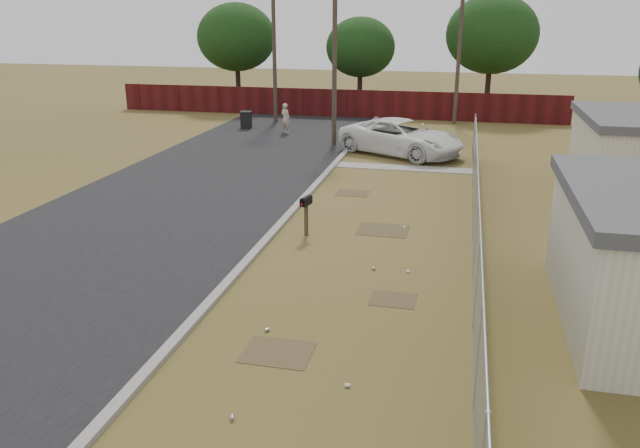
% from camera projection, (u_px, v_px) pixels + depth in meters
% --- Properties ---
extents(ground, '(120.00, 120.00, 0.00)m').
position_uv_depth(ground, '(358.00, 264.00, 17.14)').
color(ground, brown).
rests_on(ground, ground).
extents(street, '(15.10, 60.00, 0.12)m').
position_uv_depth(street, '(231.00, 178.00, 26.00)').
color(street, black).
rests_on(street, ground).
extents(chainlink_fence, '(0.10, 27.06, 2.02)m').
position_uv_depth(chainlink_fence, '(476.00, 234.00, 17.17)').
color(chainlink_fence, '#94969C').
rests_on(chainlink_fence, ground).
extents(privacy_fence, '(30.00, 0.12, 1.80)m').
position_uv_depth(privacy_fence, '(332.00, 103.00, 41.20)').
color(privacy_fence, '#480F13').
rests_on(privacy_fence, ground).
extents(utility_poles, '(12.60, 8.24, 9.00)m').
position_uv_depth(utility_poles, '(357.00, 47.00, 35.48)').
color(utility_poles, '#453B2E').
rests_on(utility_poles, ground).
extents(horizon_trees, '(33.32, 31.94, 7.78)m').
position_uv_depth(horizon_trees, '(440.00, 47.00, 37.21)').
color(horizon_trees, '#322116').
rests_on(horizon_trees, ground).
extents(mailbox, '(0.30, 0.56, 1.27)m').
position_uv_depth(mailbox, '(306.00, 204.00, 19.05)').
color(mailbox, brown).
rests_on(mailbox, ground).
extents(pickup_truck, '(6.74, 5.37, 1.70)m').
position_uv_depth(pickup_truck, '(401.00, 137.00, 30.15)').
color(pickup_truck, white).
rests_on(pickup_truck, ground).
extents(pedestrian, '(0.74, 0.63, 1.70)m').
position_uv_depth(pedestrian, '(286.00, 118.00, 35.53)').
color(pedestrian, '#C5B290').
rests_on(pedestrian, ground).
extents(trash_bin, '(0.75, 0.74, 1.01)m').
position_uv_depth(trash_bin, '(246.00, 120.00, 37.15)').
color(trash_bin, black).
rests_on(trash_bin, ground).
extents(scattered_litter, '(2.81, 10.73, 0.07)m').
position_uv_depth(scattered_litter, '(351.00, 302.00, 14.83)').
color(scattered_litter, white).
rests_on(scattered_litter, ground).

